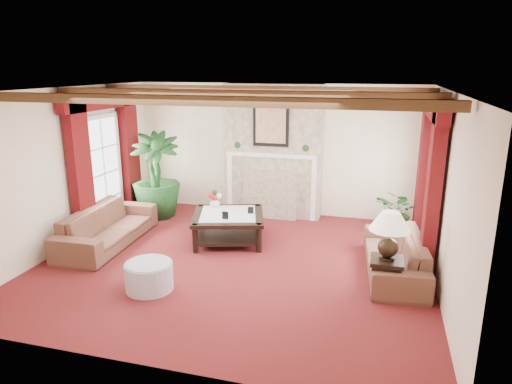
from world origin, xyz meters
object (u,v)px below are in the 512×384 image
(sofa_right, at_px, (395,248))
(ottoman, at_px, (149,276))
(coffee_table, at_px, (228,227))
(sofa_left, at_px, (107,220))
(side_table, at_px, (386,276))
(potted_palm, at_px, (157,193))

(sofa_right, bearing_deg, ottoman, -71.36)
(coffee_table, bearing_deg, sofa_left, -177.11)
(coffee_table, height_order, side_table, side_table)
(sofa_right, xyz_separation_m, side_table, (-0.13, -0.72, -0.14))
(sofa_left, xyz_separation_m, potted_palm, (0.12, 1.64, 0.06))
(potted_palm, height_order, side_table, potted_palm)
(potted_palm, distance_m, side_table, 5.11)
(sofa_left, distance_m, potted_palm, 1.64)
(ottoman, bearing_deg, coffee_table, 76.89)
(potted_palm, distance_m, ottoman, 3.31)
(sofa_right, bearing_deg, potted_palm, -113.10)
(potted_palm, distance_m, coffee_table, 2.11)
(potted_palm, height_order, ottoman, potted_palm)
(potted_palm, height_order, coffee_table, potted_palm)
(potted_palm, xyz_separation_m, side_table, (4.58, -2.25, -0.23))
(coffee_table, height_order, ottoman, coffee_table)
(coffee_table, relative_size, ottoman, 1.84)
(coffee_table, bearing_deg, potted_palm, 137.03)
(coffee_table, bearing_deg, side_table, -42.28)
(sofa_left, bearing_deg, coffee_table, -73.32)
(sofa_left, distance_m, coffee_table, 2.12)
(coffee_table, xyz_separation_m, side_table, (2.71, -1.31, 0.01))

